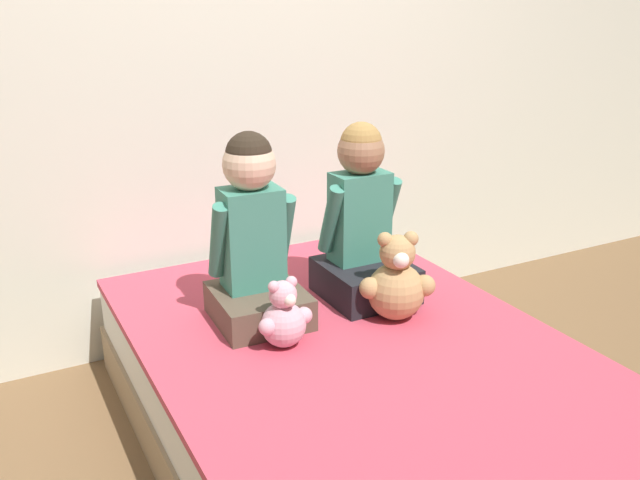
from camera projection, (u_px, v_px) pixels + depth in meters
name	position (u px, v px, depth m)	size (l,w,h in m)	color
ground_plane	(356.00, 447.00, 2.36)	(14.00, 14.00, 0.00)	brown
wall_behind_bed	(231.00, 55.00, 2.82)	(8.00, 0.06, 2.50)	silver
bed	(357.00, 398.00, 2.29)	(1.32, 1.93, 0.40)	#997F60
child_on_left	(253.00, 239.00, 2.32)	(0.32, 0.34, 0.66)	brown
child_on_right	(362.00, 226.00, 2.51)	(0.31, 0.33, 0.66)	black
teddy_bear_held_by_left_child	(284.00, 318.00, 2.18)	(0.20, 0.15, 0.24)	#DBA3B2
teddy_bear_held_by_right_child	(396.00, 283.00, 2.36)	(0.26, 0.20, 0.32)	tan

